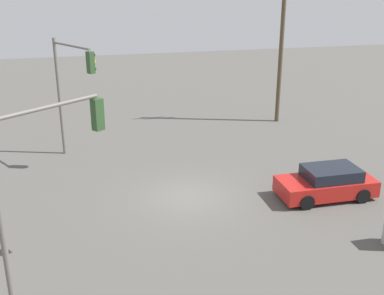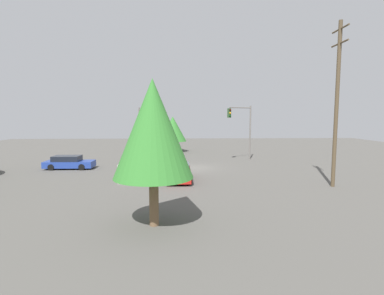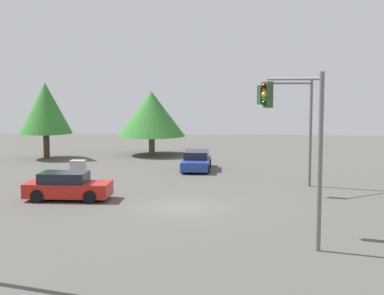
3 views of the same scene
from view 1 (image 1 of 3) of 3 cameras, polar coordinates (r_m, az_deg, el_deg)
ground_plane at (r=22.13m, az=-0.48°, el=-5.88°), size 80.00×80.00×0.00m
sedan_red at (r=22.68m, az=15.70°, el=-4.08°), size 4.36×2.03×1.44m
traffic_signal_main at (r=15.03m, az=-17.38°, el=-2.05°), size 3.31×2.54×6.27m
traffic_signal_cross at (r=25.86m, az=-14.16°, el=7.71°), size 2.06×3.14×6.46m
utility_pole_tall at (r=32.32m, az=10.68°, el=13.85°), size 2.20×0.28×11.98m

